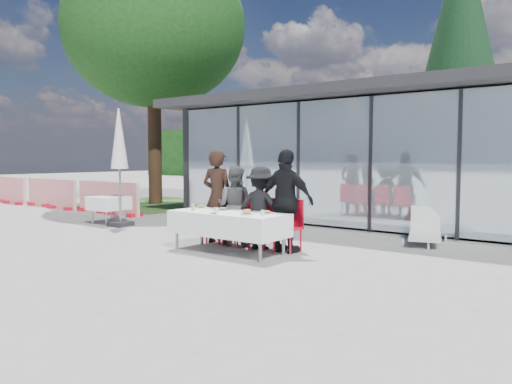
# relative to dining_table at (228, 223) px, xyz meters

# --- Properties ---
(ground) EXTENTS (90.00, 90.00, 0.00)m
(ground) POSITION_rel_dining_table_xyz_m (0.15, -0.35, -0.54)
(ground) COLOR gray
(ground) RESTS_ON ground
(pavilion) EXTENTS (14.80, 8.80, 3.44)m
(pavilion) POSITION_rel_dining_table_xyz_m (2.15, 7.82, 1.61)
(pavilion) COLOR gray
(pavilion) RESTS_ON ground
(treeline) EXTENTS (62.50, 2.00, 4.40)m
(treeline) POSITION_rel_dining_table_xyz_m (-1.85, 27.65, 1.66)
(treeline) COLOR #113611
(treeline) RESTS_ON ground
(dining_table) EXTENTS (2.26, 0.96, 0.75)m
(dining_table) POSITION_rel_dining_table_xyz_m (0.00, 0.00, 0.00)
(dining_table) COLOR white
(dining_table) RESTS_ON ground
(diner_a) EXTENTS (0.80, 0.80, 1.92)m
(diner_a) POSITION_rel_dining_table_xyz_m (-0.81, 0.62, 0.42)
(diner_a) COLOR black
(diner_a) RESTS_ON ground
(diner_chair_a) EXTENTS (0.44, 0.44, 0.97)m
(diner_chair_a) POSITION_rel_dining_table_xyz_m (-0.81, 0.75, -0.00)
(diner_chair_a) COLOR red
(diner_chair_a) RESTS_ON ground
(diner_b) EXTENTS (0.92, 0.92, 1.59)m
(diner_b) POSITION_rel_dining_table_xyz_m (-0.35, 0.62, 0.26)
(diner_b) COLOR #525252
(diner_b) RESTS_ON ground
(diner_chair_b) EXTENTS (0.44, 0.44, 0.97)m
(diner_chair_b) POSITION_rel_dining_table_xyz_m (-0.35, 0.75, -0.00)
(diner_chair_b) COLOR red
(diner_chair_b) RESTS_ON ground
(diner_c) EXTENTS (1.21, 1.21, 1.59)m
(diner_c) POSITION_rel_dining_table_xyz_m (0.29, 0.62, 0.26)
(diner_c) COLOR black
(diner_c) RESTS_ON ground
(diner_chair_c) EXTENTS (0.44, 0.44, 0.97)m
(diner_chair_c) POSITION_rel_dining_table_xyz_m (0.29, 0.75, -0.00)
(diner_chair_c) COLOR red
(diner_chair_c) RESTS_ON ground
(diner_d) EXTENTS (1.13, 1.13, 1.92)m
(diner_d) POSITION_rel_dining_table_xyz_m (0.88, 0.62, 0.42)
(diner_d) COLOR black
(diner_d) RESTS_ON ground
(diner_chair_d) EXTENTS (0.44, 0.44, 0.97)m
(diner_chair_d) POSITION_rel_dining_table_xyz_m (0.88, 0.75, -0.00)
(diner_chair_d) COLOR red
(diner_chair_d) RESTS_ON ground
(plate_a) EXTENTS (0.25, 0.25, 0.07)m
(plate_a) POSITION_rel_dining_table_xyz_m (-0.89, 0.21, 0.24)
(plate_a) COLOR silver
(plate_a) RESTS_ON dining_table
(plate_b) EXTENTS (0.25, 0.25, 0.07)m
(plate_b) POSITION_rel_dining_table_xyz_m (-0.24, 0.12, 0.24)
(plate_b) COLOR silver
(plate_b) RESTS_ON dining_table
(plate_c) EXTENTS (0.25, 0.25, 0.07)m
(plate_c) POSITION_rel_dining_table_xyz_m (0.34, 0.13, 0.24)
(plate_c) COLOR silver
(plate_c) RESTS_ON dining_table
(plate_d) EXTENTS (0.25, 0.25, 0.07)m
(plate_d) POSITION_rel_dining_table_xyz_m (0.75, 0.17, 0.24)
(plate_d) COLOR silver
(plate_d) RESTS_ON dining_table
(plate_extra) EXTENTS (0.25, 0.25, 0.07)m
(plate_extra) POSITION_rel_dining_table_xyz_m (0.56, -0.16, 0.24)
(plate_extra) COLOR silver
(plate_extra) RESTS_ON dining_table
(juice_bottle) EXTENTS (0.06, 0.06, 0.15)m
(juice_bottle) POSITION_rel_dining_table_xyz_m (-0.70, -0.22, 0.29)
(juice_bottle) COLOR #98C752
(juice_bottle) RESTS_ON dining_table
(drinking_glasses) EXTENTS (1.02, 0.21, 0.10)m
(drinking_glasses) POSITION_rel_dining_table_xyz_m (0.38, -0.15, 0.26)
(drinking_glasses) COLOR silver
(drinking_glasses) RESTS_ON dining_table
(folded_eyeglasses) EXTENTS (0.14, 0.03, 0.01)m
(folded_eyeglasses) POSITION_rel_dining_table_xyz_m (-0.04, -0.37, 0.22)
(folded_eyeglasses) COLOR black
(folded_eyeglasses) RESTS_ON dining_table
(spare_table_left) EXTENTS (0.86, 0.86, 0.74)m
(spare_table_left) POSITION_rel_dining_table_xyz_m (-5.06, 1.10, 0.02)
(spare_table_left) COLOR white
(spare_table_left) RESTS_ON ground
(market_umbrella) EXTENTS (0.50, 0.50, 3.00)m
(market_umbrella) POSITION_rel_dining_table_xyz_m (-4.48, 1.02, 1.48)
(market_umbrella) COLOR black
(market_umbrella) RESTS_ON ground
(construction_barriers) EXTENTS (9.40, 0.60, 1.00)m
(construction_barriers) POSITION_rel_dining_table_xyz_m (-10.30, 2.61, -0.10)
(construction_barriers) COLOR red
(construction_barriers) RESTS_ON ground
(lounger) EXTENTS (0.98, 1.45, 0.72)m
(lounger) POSITION_rel_dining_table_xyz_m (2.60, 3.21, -0.28)
(lounger) COLOR silver
(lounger) RESTS_ON ground
(deciduous_tree) EXTENTS (7.04, 6.40, 9.38)m
(deciduous_tree) POSITION_rel_dining_table_xyz_m (-8.35, 5.65, 5.94)
(deciduous_tree) COLOR #382316
(deciduous_tree) RESTS_ON ground
(conifer_tree) EXTENTS (4.00, 4.00, 10.50)m
(conifer_tree) POSITION_rel_dining_table_xyz_m (0.65, 12.65, 5.45)
(conifer_tree) COLOR #382316
(conifer_tree) RESTS_ON ground
(grass_patch) EXTENTS (5.00, 5.00, 0.02)m
(grass_patch) POSITION_rel_dining_table_xyz_m (-8.35, 5.65, -0.53)
(grass_patch) COLOR #385926
(grass_patch) RESTS_ON ground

